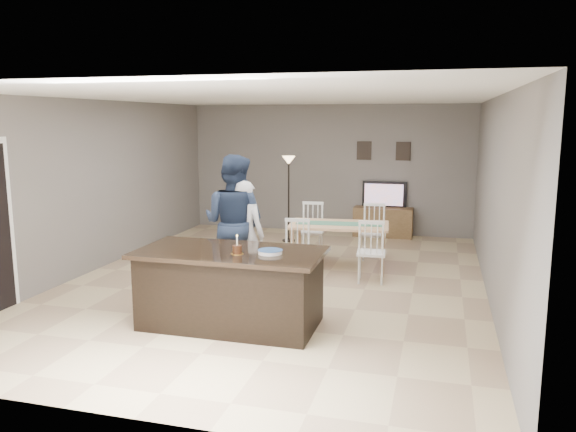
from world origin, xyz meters
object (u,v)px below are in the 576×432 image
(television, at_px, (384,195))
(woman, at_px, (245,236))
(floor_lamp, at_px, (289,176))
(kitchen_island, at_px, (231,288))
(man, at_px, (234,223))
(dining_table, at_px, (339,231))
(birthday_cake, at_px, (237,249))
(tv_console, at_px, (383,222))
(plate_stack, at_px, (270,252))

(television, bearing_deg, woman, 70.72)
(floor_lamp, bearing_deg, woman, -85.52)
(kitchen_island, xyz_separation_m, man, (-0.46, 1.35, 0.50))
(kitchen_island, bearing_deg, dining_table, 74.96)
(woman, xyz_separation_m, floor_lamp, (-0.26, 3.26, 0.52))
(television, relative_size, birthday_cake, 4.15)
(kitchen_island, bearing_deg, tv_console, 77.84)
(television, height_order, woman, woman)
(birthday_cake, distance_m, dining_table, 3.07)
(woman, xyz_separation_m, dining_table, (1.07, 1.50, -0.17))
(kitchen_island, distance_m, dining_table, 2.95)
(tv_console, xyz_separation_m, woman, (-1.50, -4.22, 0.48))
(man, bearing_deg, television, -102.55)
(woman, relative_size, floor_lamp, 0.93)
(man, relative_size, dining_table, 1.01)
(tv_console, bearing_deg, dining_table, -99.07)
(tv_console, xyz_separation_m, floor_lamp, (-1.76, -0.96, 1.01))
(television, distance_m, birthday_cake, 5.88)
(tv_console, height_order, television, television)
(man, height_order, birthday_cake, man)
(kitchen_island, relative_size, birthday_cake, 9.77)
(television, xyz_separation_m, plate_stack, (-0.71, -5.67, 0.06))
(tv_console, distance_m, birthday_cake, 5.85)
(plate_stack, distance_m, dining_table, 2.91)
(kitchen_island, height_order, birthday_cake, birthday_cake)
(man, relative_size, plate_stack, 6.81)
(man, xyz_separation_m, birthday_cake, (0.60, -1.49, -0.01))
(plate_stack, bearing_deg, television, 82.89)
(man, bearing_deg, tv_console, -102.87)
(kitchen_island, height_order, man, man)
(dining_table, bearing_deg, kitchen_island, -110.27)
(floor_lamp, bearing_deg, tv_console, 28.59)
(television, xyz_separation_m, man, (-1.66, -4.29, 0.10))
(kitchen_island, xyz_separation_m, tv_console, (1.20, 5.57, -0.15))
(television, bearing_deg, man, 68.81)
(tv_console, xyz_separation_m, man, (-1.66, -4.22, 0.66))
(kitchen_island, xyz_separation_m, floor_lamp, (-0.56, 4.61, 0.85))
(birthday_cake, height_order, floor_lamp, floor_lamp)
(kitchen_island, distance_m, television, 5.78)
(man, distance_m, dining_table, 1.97)
(television, distance_m, floor_lamp, 2.08)
(birthday_cake, bearing_deg, woman, 106.42)
(woman, height_order, birthday_cake, woman)
(kitchen_island, relative_size, television, 2.35)
(tv_console, relative_size, woman, 0.77)
(television, height_order, birthday_cake, television)
(kitchen_island, xyz_separation_m, dining_table, (0.77, 2.85, 0.15))
(tv_console, distance_m, woman, 4.50)
(woman, bearing_deg, kitchen_island, 107.94)
(tv_console, bearing_deg, woman, -109.57)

